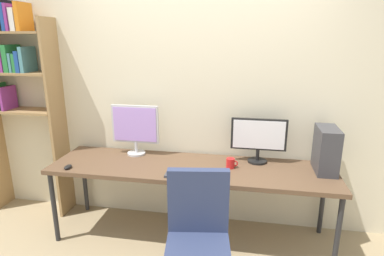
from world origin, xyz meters
The scene contains 10 objects.
wall_back centered at (0.00, 1.02, 1.30)m, with size 5.00×0.10×2.60m.
desk centered at (0.00, 0.60, 0.69)m, with size 2.60×0.68×0.74m.
bookshelf centered at (-1.91, 0.83, 1.50)m, with size 0.83×0.28×2.23m.
office_chair centered at (0.19, -0.17, 0.40)m, with size 0.52×0.52×0.99m.
monitor_left centered at (-0.60, 0.81, 1.02)m, with size 0.47×0.18×0.50m.
monitor_right centered at (0.60, 0.81, 0.98)m, with size 0.51×0.18×0.42m.
pc_tower centered at (1.18, 0.70, 0.94)m, with size 0.17×0.34×0.40m, color #38383D.
keyboard_main centered at (0.00, 0.37, 0.75)m, with size 0.36×0.13×0.02m, color #38383D.
computer_mouse centered at (-1.08, 0.35, 0.76)m, with size 0.06×0.10×0.03m, color black.
coffee_mug centered at (0.36, 0.62, 0.79)m, with size 0.11×0.08×0.09m.
Camera 1 is at (0.49, -2.10, 1.89)m, focal length 30.06 mm.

